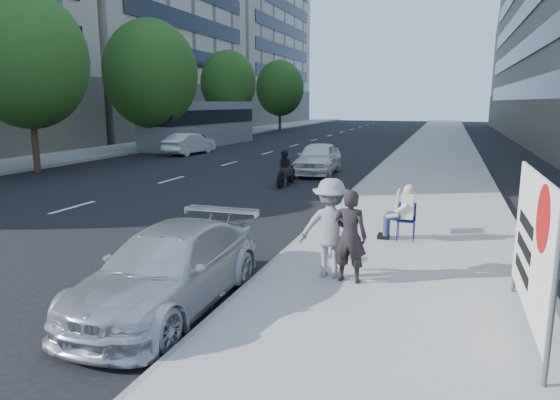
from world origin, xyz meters
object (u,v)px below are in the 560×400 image
at_px(jogger, 331,228).
at_px(white_sedan_near, 318,158).
at_px(white_sedan_mid, 189,144).
at_px(pedestrian_woman, 350,236).
at_px(bus, 201,124).
at_px(motorcycle, 286,170).
at_px(parked_sedan, 169,269).
at_px(seated_protester, 402,209).
at_px(protest_banner, 532,243).

relative_size(jogger, white_sedan_near, 0.42).
height_order(white_sedan_near, white_sedan_mid, white_sedan_near).
bearing_deg(pedestrian_woman, white_sedan_mid, -50.10).
distance_m(jogger, bus, 29.89).
distance_m(pedestrian_woman, motorcycle, 11.22).
xyz_separation_m(white_sedan_near, bus, (-12.00, 11.66, 0.90)).
relative_size(pedestrian_woman, bus, 0.13).
xyz_separation_m(pedestrian_woman, white_sedan_near, (-4.11, 13.92, -0.24)).
bearing_deg(parked_sedan, white_sedan_mid, 117.54).
xyz_separation_m(pedestrian_woman, motorcycle, (-4.50, 10.27, -0.34)).
height_order(jogger, pedestrian_woman, jogger).
bearing_deg(white_sedan_mid, pedestrian_woman, 131.06).
xyz_separation_m(seated_protester, white_sedan_near, (-4.73, 10.81, -0.14)).
xyz_separation_m(white_sedan_mid, bus, (-2.09, 5.75, 0.96)).
bearing_deg(pedestrian_woman, bus, -53.16).
height_order(seated_protester, white_sedan_mid, seated_protester).
xyz_separation_m(jogger, parked_sedan, (-2.24, -1.83, -0.42)).
bearing_deg(pedestrian_woman, motorcycle, -61.68).
height_order(protest_banner, bus, bus).
distance_m(parked_sedan, bus, 30.41).
distance_m(pedestrian_woman, white_sedan_near, 14.51).
bearing_deg(white_sedan_near, seated_protester, -69.36).
bearing_deg(seated_protester, white_sedan_mid, 131.20).
distance_m(seated_protester, jogger, 3.11).
xyz_separation_m(seated_protester, bus, (-16.73, 22.47, 0.76)).
bearing_deg(white_sedan_near, bus, 132.84).
relative_size(pedestrian_woman, parked_sedan, 0.38).
height_order(jogger, white_sedan_near, jogger).
relative_size(protest_banner, white_sedan_mid, 0.75).
xyz_separation_m(parked_sedan, motorcycle, (-1.88, 11.92, 0.00)).
xyz_separation_m(jogger, white_sedan_mid, (-13.64, 19.66, -0.38)).
bearing_deg(pedestrian_woman, jogger, -19.38).
distance_m(pedestrian_woman, bus, 30.23).
xyz_separation_m(pedestrian_woman, parked_sedan, (-2.63, -1.66, -0.34)).
distance_m(white_sedan_near, white_sedan_mid, 11.54).
distance_m(seated_protester, motorcycle, 8.81).
bearing_deg(white_sedan_near, jogger, -77.81).
bearing_deg(seated_protester, white_sedan_near, 113.63).
height_order(seated_protester, white_sedan_near, white_sedan_near).
xyz_separation_m(parked_sedan, bus, (-13.48, 27.23, 1.00)).
relative_size(white_sedan_near, motorcycle, 2.10).
relative_size(seated_protester, pedestrian_woman, 0.79).
relative_size(jogger, parked_sedan, 0.41).
bearing_deg(parked_sedan, seated_protester, 55.33).
distance_m(protest_banner, parked_sedan, 5.40).
relative_size(protest_banner, motorcycle, 1.50).
xyz_separation_m(jogger, motorcycle, (-4.12, 10.10, -0.42)).
distance_m(parked_sedan, white_sedan_near, 15.64).
bearing_deg(motorcycle, parked_sedan, -82.12).
relative_size(pedestrian_woman, white_sedan_mid, 0.41).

